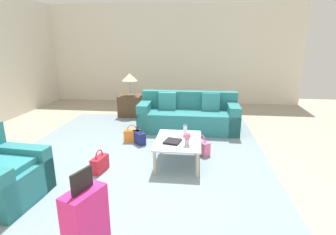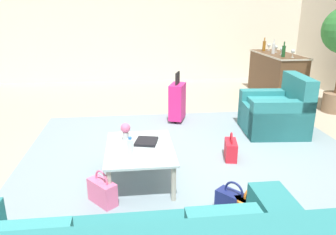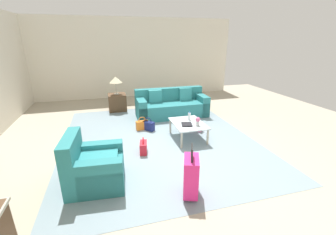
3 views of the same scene
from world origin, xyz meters
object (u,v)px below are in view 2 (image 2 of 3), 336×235
wine_glass_rightmost (293,52)px  wine_bottle_amber (264,46)px  bar_console (276,74)px  wine_glass_leftmost (269,46)px  handbag_pink (102,191)px  wine_glass_right_of_centre (282,50)px  water_bottle (130,147)px  coffee_table_book (146,141)px  flower_vase (126,130)px  suitcase_magenta (177,101)px  handbag_orange (253,209)px  wine_bottle_green (284,51)px  wine_glass_left_of_centre (276,47)px  handbag_navy (233,204)px  handbag_red (231,149)px  armchair (278,114)px  coffee_table (140,151)px  wine_bottle_clear (273,48)px

wine_glass_rightmost → wine_bottle_amber: size_ratio=0.51×
bar_console → wine_glass_leftmost: size_ratio=11.04×
bar_console → handbag_pink: 5.25m
wine_glass_right_of_centre → handbag_pink: bearing=-43.0°
water_bottle → coffee_table_book: bearing=150.6°
flower_vase → water_bottle: bearing=6.8°
wine_bottle_amber → suitcase_magenta: bearing=-48.8°
coffee_table_book → handbag_orange: 1.36m
wine_bottle_green → wine_glass_left_of_centre: bearing=167.3°
wine_bottle_amber → handbag_orange: (4.85, -2.00, -0.92)m
wine_glass_leftmost → handbag_navy: bearing=-25.4°
coffee_table_book → handbag_navy: 1.20m
bar_console → handbag_red: (3.07, -1.93, -0.35)m
coffee_table_book → handbag_orange: size_ratio=0.72×
armchair → bar_console: bar_console is taller
wine_glass_leftmost → bar_console: bearing=-3.1°
bar_console → water_bottle: bearing=-40.9°
wine_glass_rightmost → handbag_navy: bearing=-32.1°
flower_vase → wine_bottle_green: (-2.78, 3.13, 0.52)m
handbag_pink → handbag_orange: same height
flower_vase → handbag_red: bearing=99.2°
wine_bottle_amber → handbag_orange: 5.33m
handbag_navy → wine_glass_rightmost: bearing=147.9°
wine_glass_leftmost → wine_glass_right_of_centre: (0.78, -0.05, 0.00)m
coffee_table → handbag_orange: bearing=48.7°
armchair → handbag_red: armchair is taller
wine_bottle_amber → flower_vase: bearing=-39.7°
coffee_table_book → bar_console: size_ratio=0.15×
water_bottle → wine_glass_leftmost: bearing=143.0°
wine_bottle_green → handbag_red: 3.27m
bar_console → wine_glass_right_of_centre: size_ratio=11.04×
armchair → wine_bottle_green: wine_bottle_green is taller
flower_vase → wine_glass_right_of_centre: wine_glass_right_of_centre is taller
armchair → bar_console: 2.40m
handbag_orange → coffee_table: bearing=-131.3°
coffee_table → wine_bottle_clear: wine_bottle_clear is taller
wine_glass_left_of_centre → handbag_red: wine_glass_left_of_centre is taller
wine_glass_right_of_centre → handbag_pink: size_ratio=0.43×
armchair → wine_glass_left_of_centre: bearing=158.1°
wine_glass_left_of_centre → wine_glass_right_of_centre: size_ratio=1.00×
wine_glass_leftmost → wine_glass_right_of_centre: size_ratio=1.00×
water_bottle → bar_console: size_ratio=0.12×
coffee_table → handbag_orange: size_ratio=2.77×
wine_glass_left_of_centre → coffee_table: bearing=-40.3°
wine_glass_left_of_centre → wine_bottle_amber: (-0.30, -0.16, 0.01)m
bar_console → wine_glass_left_of_centre: size_ratio=11.04×
wine_glass_rightmost → coffee_table: bearing=-47.0°
wine_bottle_green → handbag_navy: size_ratio=0.84×
wine_glass_left_of_centre → handbag_orange: size_ratio=0.43×
wine_bottle_amber → wine_bottle_green: bearing=0.0°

